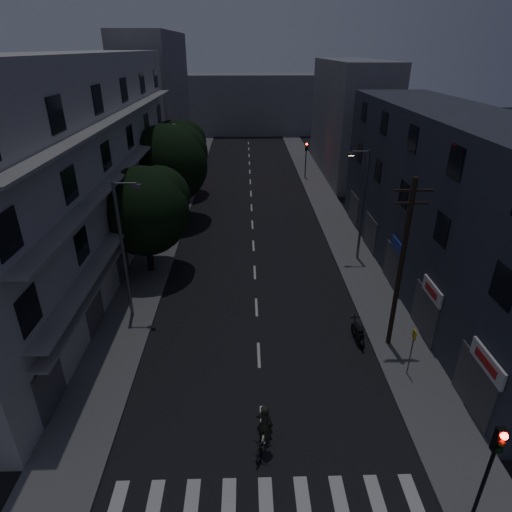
{
  "coord_description": "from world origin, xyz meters",
  "views": [
    {
      "loc": [
        -0.6,
        -11.05,
        14.32
      ],
      "look_at": [
        0.0,
        12.0,
        3.0
      ],
      "focal_mm": 30.0,
      "sensor_mm": 36.0,
      "label": 1
    }
  ],
  "objects_px": {
    "traffic_signal_near": "(494,457)",
    "utility_pole": "(401,264)",
    "bus_stop_sign": "(413,344)",
    "cyclist": "(264,436)",
    "motorcycle": "(358,334)"
  },
  "relations": [
    {
      "from": "traffic_signal_near",
      "to": "motorcycle",
      "type": "xyz_separation_m",
      "value": [
        -1.51,
        9.79,
        -2.6
      ]
    },
    {
      "from": "motorcycle",
      "to": "cyclist",
      "type": "bearing_deg",
      "value": -133.3
    },
    {
      "from": "traffic_signal_near",
      "to": "motorcycle",
      "type": "distance_m",
      "value": 10.24
    },
    {
      "from": "motorcycle",
      "to": "cyclist",
      "type": "height_order",
      "value": "cyclist"
    },
    {
      "from": "bus_stop_sign",
      "to": "cyclist",
      "type": "relative_size",
      "value": 1.09
    },
    {
      "from": "traffic_signal_near",
      "to": "bus_stop_sign",
      "type": "xyz_separation_m",
      "value": [
        0.22,
        7.02,
        -1.21
      ]
    },
    {
      "from": "traffic_signal_near",
      "to": "bus_stop_sign",
      "type": "relative_size",
      "value": 1.62
    },
    {
      "from": "utility_pole",
      "to": "bus_stop_sign",
      "type": "xyz_separation_m",
      "value": [
        0.17,
        -2.42,
        -2.98
      ]
    },
    {
      "from": "utility_pole",
      "to": "motorcycle",
      "type": "relative_size",
      "value": 4.53
    },
    {
      "from": "utility_pole",
      "to": "cyclist",
      "type": "relative_size",
      "value": 3.88
    },
    {
      "from": "motorcycle",
      "to": "cyclist",
      "type": "distance_m",
      "value": 8.63
    },
    {
      "from": "utility_pole",
      "to": "bus_stop_sign",
      "type": "distance_m",
      "value": 3.84
    },
    {
      "from": "bus_stop_sign",
      "to": "traffic_signal_near",
      "type": "bearing_deg",
      "value": -91.83
    },
    {
      "from": "traffic_signal_near",
      "to": "utility_pole",
      "type": "relative_size",
      "value": 0.46
    },
    {
      "from": "traffic_signal_near",
      "to": "utility_pole",
      "type": "xyz_separation_m",
      "value": [
        0.06,
        9.45,
        1.77
      ]
    }
  ]
}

